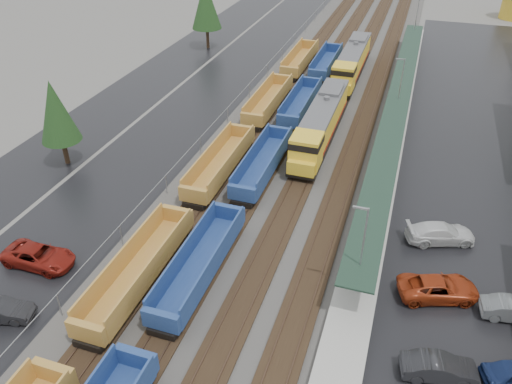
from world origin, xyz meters
TOP-DOWN VIEW (x-y plane):
  - ballast_strip at (0.00, 60.00)m, footprint 20.00×160.00m
  - trackbed at (-0.00, 60.00)m, footprint 14.60×160.00m
  - west_parking_lot at (-15.00, 60.00)m, footprint 10.00×160.00m
  - west_road at (-25.00, 60.00)m, footprint 9.00×160.00m
  - east_commuter_lot at (19.00, 50.00)m, footprint 16.00×100.00m
  - station_platform at (9.50, 50.01)m, footprint 3.00×80.00m
  - chainlink_fence at (-9.50, 58.44)m, footprint 0.08×160.04m
  - tree_west_near at (-22.00, 30.00)m, footprint 3.96×3.96m
  - tree_west_far at (-23.00, 70.00)m, footprint 4.84×4.84m
  - locomotive_lead at (2.00, 42.41)m, footprint 2.93×19.33m
  - locomotive_trail at (2.00, 63.41)m, footprint 2.93×19.33m
  - well_string_yellow at (-6.00, 24.87)m, footprint 2.73×95.15m
  - well_string_blue at (-2.00, 26.54)m, footprint 2.67×90.95m
  - parked_car_west_b at (-13.32, 10.53)m, footprint 2.73×4.76m
  - parked_car_west_c at (-14.40, 15.98)m, footprint 2.69×5.72m
  - parked_car_east_a at (15.29, 15.09)m, footprint 2.57×4.87m
  - parked_car_east_b at (15.06, 22.10)m, footprint 4.31×6.24m
  - parked_car_east_c at (15.08, 28.71)m, footprint 4.02×6.04m

SIDE VIEW (x-z plane):
  - west_parking_lot at x=-15.00m, z-range 0.00..0.02m
  - west_road at x=-25.00m, z-range 0.00..0.02m
  - east_commuter_lot at x=19.00m, z-range 0.00..0.02m
  - ballast_strip at x=0.00m, z-range 0.00..0.08m
  - trackbed at x=0.00m, z-range 0.05..0.27m
  - station_platform at x=9.50m, z-range -3.27..4.73m
  - parked_car_west_b at x=-13.32m, z-range 0.00..1.48m
  - parked_car_east_a at x=15.29m, z-range 0.00..1.53m
  - parked_car_west_c at x=-14.40m, z-range 0.00..1.58m
  - parked_car_east_b at x=15.06m, z-range 0.00..1.59m
  - parked_car_east_c at x=15.08m, z-range 0.00..1.62m
  - well_string_blue at x=-2.00m, z-range -0.01..2.36m
  - well_string_yellow at x=-6.00m, z-range -0.02..2.40m
  - chainlink_fence at x=-9.50m, z-range 0.60..2.62m
  - locomotive_lead at x=2.00m, z-range 0.15..4.53m
  - locomotive_trail at x=2.00m, z-range 0.15..4.53m
  - tree_west_near at x=-22.00m, z-range 1.32..10.32m
  - tree_west_far at x=-23.00m, z-range 1.62..12.62m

